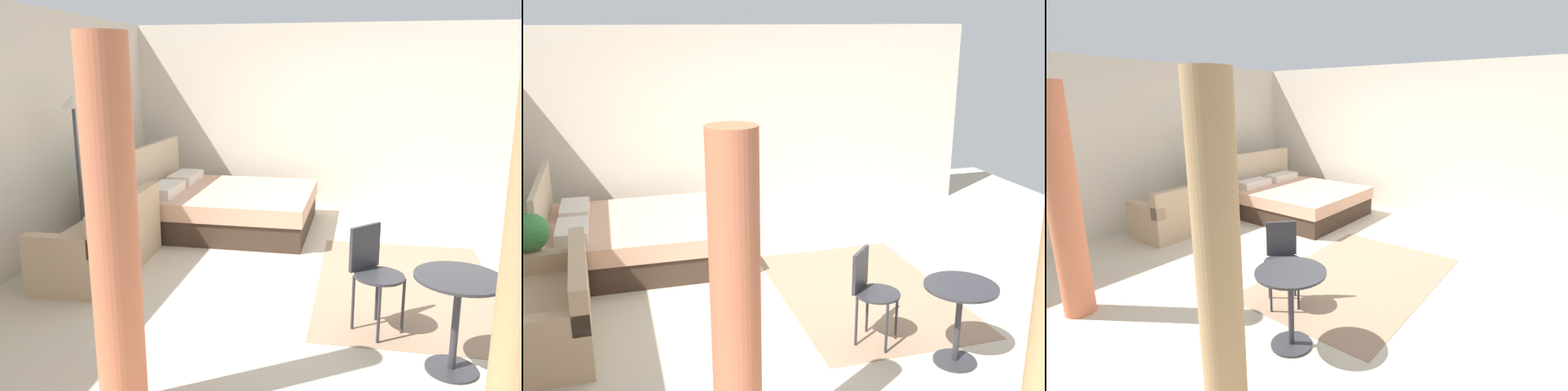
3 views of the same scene
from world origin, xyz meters
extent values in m
cube|color=beige|center=(0.00, 0.00, -0.01)|extent=(8.46, 9.61, 0.02)
cube|color=beige|center=(0.00, 3.31, 1.32)|extent=(8.46, 0.12, 2.64)
cube|color=beige|center=(2.73, 0.00, 1.32)|extent=(0.12, 6.61, 2.64)
cube|color=#93755B|center=(-0.21, -0.56, 0.00)|extent=(2.48, 1.66, 0.01)
cube|color=#38281E|center=(1.36, 1.54, 0.15)|extent=(1.77, 2.04, 0.30)
cube|color=tan|center=(1.36, 1.54, 0.40)|extent=(1.81, 2.08, 0.20)
cube|color=tan|center=(1.37, 2.58, 0.53)|extent=(1.82, 0.07, 1.06)
cube|color=silver|center=(0.98, 2.27, 0.56)|extent=(0.63, 0.33, 0.12)
cube|color=silver|center=(1.76, 2.27, 0.56)|extent=(0.63, 0.33, 0.12)
cube|color=tan|center=(-0.35, 2.48, 0.20)|extent=(1.54, 0.81, 0.40)
cube|color=tan|center=(-0.34, 2.17, 0.59)|extent=(1.51, 0.19, 0.38)
cube|color=tan|center=(0.34, 2.51, 0.49)|extent=(0.17, 0.77, 0.18)
cube|color=tan|center=(-1.03, 2.46, 0.49)|extent=(0.17, 0.77, 0.18)
cube|color=brown|center=(0.57, 2.61, 0.24)|extent=(0.53, 0.41, 0.48)
cylinder|color=#935B3D|center=(0.47, 2.63, 0.53)|extent=(0.18, 0.18, 0.12)
sphere|color=#387F3D|center=(0.47, 2.63, 0.75)|extent=(0.38, 0.38, 0.38)
cylinder|color=silver|center=(0.69, 2.57, 0.56)|extent=(0.09, 0.09, 0.17)
cylinder|color=#3F3F44|center=(0.07, 2.89, 0.01)|extent=(0.27, 0.27, 0.02)
cylinder|color=#3F3F44|center=(0.07, 2.89, 0.82)|extent=(0.04, 0.04, 1.59)
cone|color=beige|center=(0.07, 2.89, 1.68)|extent=(0.26, 0.26, 0.14)
cylinder|color=#2D2D33|center=(-1.64, -0.75, 0.01)|extent=(0.35, 0.35, 0.02)
cylinder|color=#2D2D33|center=(-1.64, -0.75, 0.33)|extent=(0.05, 0.05, 0.67)
cylinder|color=#2D2D33|center=(-1.64, -0.75, 0.68)|extent=(0.59, 0.59, 0.02)
cylinder|color=#2D2D33|center=(-1.35, -0.27, 0.23)|extent=(0.02, 0.02, 0.45)
cylinder|color=#2D2D33|center=(-1.16, -0.45, 0.23)|extent=(0.02, 0.02, 0.45)
cylinder|color=#2D2D33|center=(-1.16, -0.07, 0.23)|extent=(0.02, 0.02, 0.45)
cylinder|color=#2D2D33|center=(-0.97, -0.26, 0.23)|extent=(0.02, 0.02, 0.45)
cylinder|color=#2D2D33|center=(-1.16, -0.26, 0.46)|extent=(0.54, 0.54, 0.02)
cube|color=#2D2D33|center=(-1.05, -0.15, 0.65)|extent=(0.24, 0.24, 0.36)
cylinder|color=#D1704C|center=(-2.48, 1.24, 1.10)|extent=(0.28, 0.28, 2.20)
camera|label=1|loc=(-5.07, -0.08, 2.01)|focal=36.56mm
camera|label=2|loc=(-5.46, 1.86, 2.72)|focal=41.84mm
camera|label=3|loc=(-3.80, -2.55, 2.03)|focal=26.02mm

